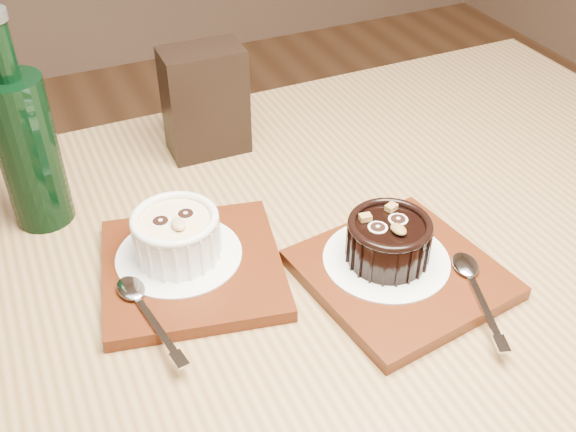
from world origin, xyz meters
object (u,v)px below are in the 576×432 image
object	(u,v)px
table	(301,341)
ramekin_dark	(389,239)
tray_left	(193,268)
tray_right	(401,274)
ramekin_white	(176,234)
condiment_stand	(205,101)
green_bottle	(27,147)

from	to	relation	value
table	ramekin_dark	distance (m)	0.16
tray_left	tray_right	xyz separation A→B (m)	(0.19, -0.10, 0.00)
ramekin_white	condiment_stand	xyz separation A→B (m)	(0.10, 0.21, 0.03)
ramekin_white	green_bottle	size ratio (longest dim) A/B	0.36
table	green_bottle	world-z (taller)	green_bottle
ramekin_white	ramekin_dark	bearing A→B (deg)	-28.65
tray_right	condiment_stand	xyz separation A→B (m)	(-0.10, 0.32, 0.06)
tray_right	green_bottle	bearing A→B (deg)	140.59
table	green_bottle	distance (m)	0.36
green_bottle	ramekin_dark	bearing A→B (deg)	-38.02
tray_left	green_bottle	distance (m)	0.22
table	ramekin_dark	bearing A→B (deg)	-14.63
table	ramekin_white	xyz separation A→B (m)	(-0.11, 0.07, 0.13)
table	tray_right	bearing A→B (deg)	-23.59
tray_right	condiment_stand	world-z (taller)	condiment_stand
tray_left	ramekin_dark	size ratio (longest dim) A/B	2.12
table	condiment_stand	bearing A→B (deg)	90.71
ramekin_white	green_bottle	world-z (taller)	green_bottle
table	tray_left	distance (m)	0.15
tray_right	condiment_stand	bearing A→B (deg)	106.62
tray_right	tray_left	bearing A→B (deg)	153.17
table	condiment_stand	world-z (taller)	condiment_stand
table	ramekin_white	bearing A→B (deg)	145.93
ramekin_dark	tray_left	bearing A→B (deg)	150.46
table	condiment_stand	xyz separation A→B (m)	(-0.00, 0.28, 0.16)
ramekin_dark	green_bottle	size ratio (longest dim) A/B	0.35
ramekin_dark	green_bottle	bearing A→B (deg)	135.57
table	green_bottle	xyz separation A→B (m)	(-0.22, 0.22, 0.19)
tray_left	green_bottle	bearing A→B (deg)	127.41
condiment_stand	ramekin_white	bearing A→B (deg)	-116.46
tray_left	condiment_stand	bearing A→B (deg)	67.07
tray_left	tray_right	distance (m)	0.21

